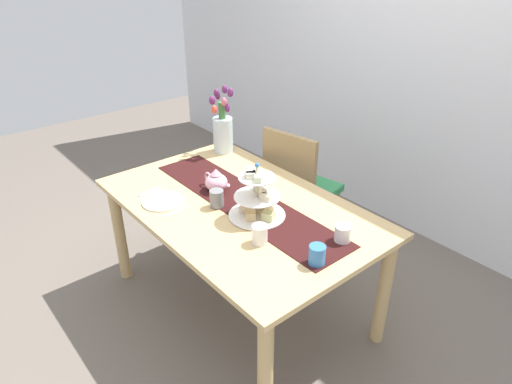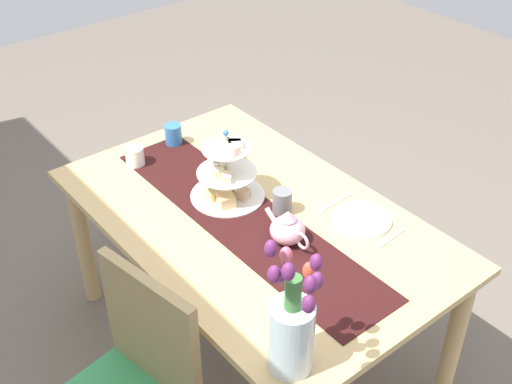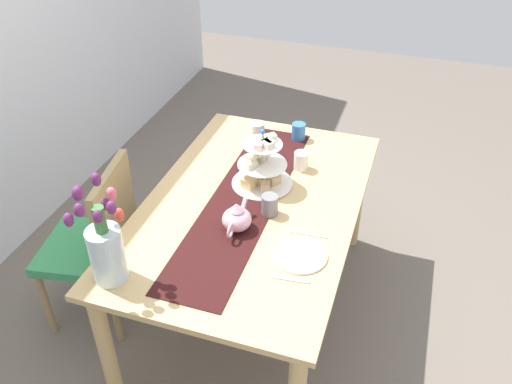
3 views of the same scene
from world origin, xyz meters
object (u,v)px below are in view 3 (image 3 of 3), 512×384
Objects in this scene: dinner_plate_left at (300,255)px; mug_white_text at (301,161)px; tiered_cake_stand at (261,168)px; fork_left at (291,279)px; tulip_vase at (105,247)px; mug_orange at (299,131)px; teapot at (237,219)px; cream_jug at (258,130)px; dining_table at (252,218)px; mug_grey at (270,205)px; knife_left at (308,234)px; chair_left at (98,240)px.

dinner_plate_left is 0.66m from mug_white_text.
tiered_cake_stand is 0.67m from fork_left.
tulip_vase reaches higher than mug_orange.
cream_jug is at bearing 11.76° from teapot.
mug_orange reaches higher than dining_table.
teapot is 0.85m from mug_orange.
mug_orange is (0.93, 0.25, 0.04)m from dinner_plate_left.
fork_left reaches higher than dining_table.
tulip_vase reaches higher than mug_grey.
tulip_vase reaches higher than knife_left.
chair_left is 1.05m from cream_jug.
tiered_cake_stand is 1.32× the size of dinner_plate_left.
mug_white_text reaches higher than fork_left.
tulip_vase is at bearing 141.15° from mug_grey.
dinner_plate_left is 2.42× the size of mug_grey.
tiered_cake_stand is 0.49m from mug_orange.
cream_jug is at bearing 22.54° from mug_grey.
chair_left reaches higher than mug_orange.
mug_grey is at bearing -118.23° from dining_table.
tiered_cake_stand is 0.88m from tulip_vase.
tulip_vase is 0.85m from knife_left.
mug_white_text is at bearing -14.67° from teapot.
mug_white_text is (0.20, -0.15, -0.05)m from tiered_cake_stand.
mug_grey is at bearing 40.98° from dinner_plate_left.
tiered_cake_stand is 0.47m from cream_jug.
teapot is 1.04× the size of dinner_plate_left.
fork_left is (0.21, -0.68, -0.16)m from tulip_vase.
cream_jug is (0.80, 0.17, -0.02)m from teapot.
mug_grey is at bearing -38.85° from tulip_vase.
mug_white_text is 0.30m from mug_orange.
tulip_vase is (-0.80, 0.36, 0.07)m from tiered_cake_stand.
knife_left is at bearing -134.17° from tiered_cake_stand.
mug_grey reaches higher than cream_jug.
tulip_vase is 3.00× the size of fork_left.
knife_left is 1.79× the size of mug_white_text.
cream_jug is 0.23m from mug_orange.
tulip_vase is 0.76m from mug_grey.
chair_left is 5.35× the size of knife_left.
dining_table is 0.66m from mug_orange.
tulip_vase is 1.13m from mug_white_text.
mug_white_text is at bearing -54.93° from chair_left.
dinner_plate_left is 0.15m from fork_left.
mug_grey is (0.23, 0.20, 0.05)m from dinner_plate_left.
knife_left is (0.06, -0.31, -0.06)m from teapot.
chair_left is 3.96× the size of dinner_plate_left.
fork_left is (-1.03, -0.47, -0.04)m from cream_jug.
cream_jug is 0.50× the size of knife_left.
tulip_vase is at bearing 117.60° from dinner_plate_left.
mug_grey is (0.38, 0.20, 0.05)m from fork_left.
tiered_cake_stand is 3.58× the size of cream_jug.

